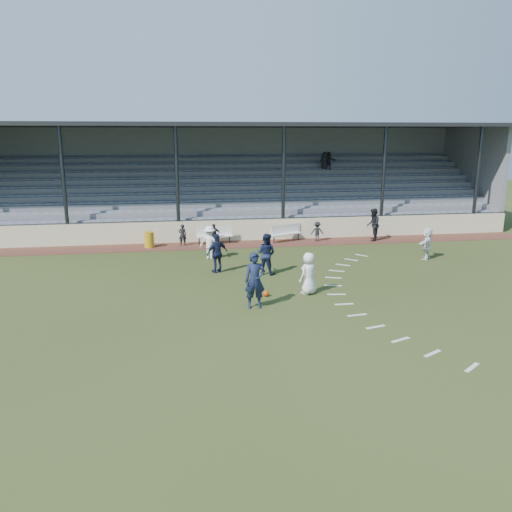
% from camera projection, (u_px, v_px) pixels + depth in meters
% --- Properties ---
extents(ground, '(90.00, 90.00, 0.00)m').
position_uv_depth(ground, '(267.00, 308.00, 17.62)').
color(ground, '#2E3B18').
rests_on(ground, ground).
extents(cinder_track, '(34.00, 2.00, 0.02)m').
position_uv_depth(cinder_track, '(234.00, 244.00, 27.69)').
color(cinder_track, '#4F281F').
rests_on(cinder_track, ground).
extents(retaining_wall, '(34.00, 0.18, 1.20)m').
position_uv_depth(retaining_wall, '(232.00, 231.00, 28.55)').
color(retaining_wall, beige).
rests_on(retaining_wall, ground).
extents(bench_left, '(2.03, 0.61, 0.95)m').
position_uv_depth(bench_left, '(214.00, 233.00, 27.78)').
color(bench_left, silver).
rests_on(bench_left, cinder_track).
extents(bench_right, '(1.99, 1.23, 0.95)m').
position_uv_depth(bench_right, '(286.00, 231.00, 28.41)').
color(bench_right, silver).
rests_on(bench_right, cinder_track).
extents(trash_bin, '(0.52, 0.52, 0.84)m').
position_uv_depth(trash_bin, '(149.00, 240.00, 26.87)').
color(trash_bin, '#C19016').
rests_on(trash_bin, cinder_track).
extents(football, '(0.23, 0.23, 0.23)m').
position_uv_depth(football, '(266.00, 294.00, 18.89)').
color(football, red).
rests_on(football, ground).
extents(player_white_lead, '(0.95, 0.86, 1.63)m').
position_uv_depth(player_white_lead, '(309.00, 273.00, 19.04)').
color(player_white_lead, white).
rests_on(player_white_lead, ground).
extents(player_navy_lead, '(0.74, 0.49, 2.00)m').
position_uv_depth(player_navy_lead, '(255.00, 280.00, 17.47)').
color(player_navy_lead, '#141B37').
rests_on(player_navy_lead, ground).
extents(player_navy_mid, '(1.11, 1.06, 1.81)m').
position_uv_depth(player_navy_mid, '(266.00, 254.00, 21.74)').
color(player_navy_mid, '#141B37').
rests_on(player_navy_mid, ground).
extents(player_white_wing, '(1.21, 0.97, 1.64)m').
position_uv_depth(player_white_wing, '(210.00, 243.00, 24.39)').
color(player_white_wing, white).
rests_on(player_white_wing, ground).
extents(player_navy_wing, '(1.11, 0.83, 1.75)m').
position_uv_depth(player_navy_wing, '(217.00, 253.00, 21.98)').
color(player_navy_wing, '#141B37').
rests_on(player_navy_wing, ground).
extents(player_white_back, '(1.32, 1.42, 1.59)m').
position_uv_depth(player_white_back, '(427.00, 243.00, 24.34)').
color(player_white_back, white).
rests_on(player_white_back, ground).
extents(official, '(1.02, 1.11, 1.85)m').
position_uv_depth(official, '(373.00, 225.00, 28.42)').
color(official, black).
rests_on(official, cinder_track).
extents(sub_left_near, '(0.46, 0.32, 1.18)m').
position_uv_depth(sub_left_near, '(182.00, 235.00, 27.26)').
color(sub_left_near, black).
rests_on(sub_left_near, cinder_track).
extents(sub_left_far, '(0.74, 0.41, 1.19)m').
position_uv_depth(sub_left_far, '(214.00, 235.00, 27.35)').
color(sub_left_far, black).
rests_on(sub_left_far, cinder_track).
extents(sub_right, '(0.78, 0.54, 1.11)m').
position_uv_depth(sub_right, '(317.00, 231.00, 28.43)').
color(sub_right, black).
rests_on(sub_right, cinder_track).
extents(grandstand, '(34.60, 9.00, 6.61)m').
position_uv_depth(grandstand, '(224.00, 193.00, 32.69)').
color(grandstand, slate).
rests_on(grandstand, ground).
extents(penalty_arc, '(3.89, 14.63, 0.01)m').
position_uv_depth(penalty_arc, '(378.00, 302.00, 18.23)').
color(penalty_arc, silver).
rests_on(penalty_arc, ground).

